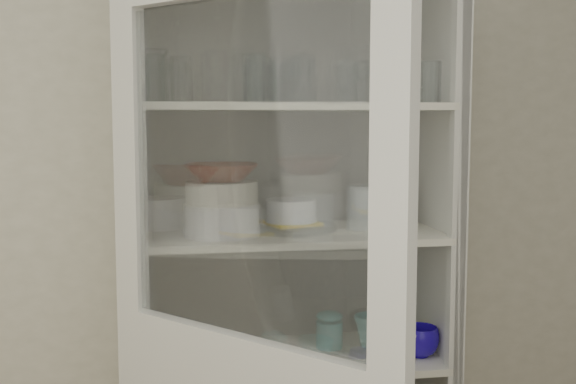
# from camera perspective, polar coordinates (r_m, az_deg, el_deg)

# --- Properties ---
(wall_back) EXTENTS (3.60, 0.02, 2.60)m
(wall_back) POSITION_cam_1_polar(r_m,az_deg,el_deg) (2.48, -5.40, -1.47)
(wall_back) COLOR #BAB59E
(wall_back) RESTS_ON ground
(pantry_cabinet) EXTENTS (1.00, 0.45, 2.10)m
(pantry_cabinet) POSITION_cam_1_polar(r_m,az_deg,el_deg) (2.41, -0.24, -10.37)
(pantry_cabinet) COLOR silver
(pantry_cabinet) RESTS_ON floor
(tumbler_0) EXTENTS (0.07, 0.07, 0.13)m
(tumbler_0) POSITION_cam_1_polar(r_m,az_deg,el_deg) (2.11, -8.41, 8.78)
(tumbler_0) COLOR silver
(tumbler_0) RESTS_ON shelf_glass
(tumbler_1) EXTENTS (0.08, 0.08, 0.15)m
(tumbler_1) POSITION_cam_1_polar(r_m,az_deg,el_deg) (2.12, -10.43, 9.02)
(tumbler_1) COLOR silver
(tumbler_1) RESTS_ON shelf_glass
(tumbler_2) EXTENTS (0.08, 0.08, 0.13)m
(tumbler_2) POSITION_cam_1_polar(r_m,az_deg,el_deg) (2.10, 1.40, 8.85)
(tumbler_2) COLOR silver
(tumbler_2) RESTS_ON shelf_glass
(tumbler_3) EXTENTS (0.09, 0.09, 0.14)m
(tumbler_3) POSITION_cam_1_polar(r_m,az_deg,el_deg) (2.12, -2.68, 8.94)
(tumbler_3) COLOR silver
(tumbler_3) RESTS_ON shelf_glass
(tumbler_4) EXTENTS (0.07, 0.07, 0.13)m
(tumbler_4) POSITION_cam_1_polar(r_m,az_deg,el_deg) (2.18, 4.73, 8.68)
(tumbler_4) COLOR silver
(tumbler_4) RESTS_ON shelf_glass
(tumbler_5) EXTENTS (0.09, 0.09, 0.15)m
(tumbler_5) POSITION_cam_1_polar(r_m,az_deg,el_deg) (2.20, 8.12, 8.89)
(tumbler_5) COLOR silver
(tumbler_5) RESTS_ON shelf_glass
(tumbler_6) EXTENTS (0.08, 0.08, 0.12)m
(tumbler_6) POSITION_cam_1_polar(r_m,az_deg,el_deg) (2.22, 11.23, 8.51)
(tumbler_6) COLOR silver
(tumbler_6) RESTS_ON shelf_glass
(tumbler_7) EXTENTS (0.09, 0.09, 0.15)m
(tumbler_7) POSITION_cam_1_polar(r_m,az_deg,el_deg) (2.24, -10.58, 8.80)
(tumbler_7) COLOR silver
(tumbler_7) RESTS_ON shelf_glass
(tumbler_8) EXTENTS (0.08, 0.08, 0.13)m
(tumbler_8) POSITION_cam_1_polar(r_m,az_deg,el_deg) (2.23, -9.39, 8.64)
(tumbler_8) COLOR silver
(tumbler_8) RESTS_ON shelf_glass
(tumbler_9) EXTENTS (0.09, 0.09, 0.13)m
(tumbler_9) POSITION_cam_1_polar(r_m,az_deg,el_deg) (2.28, -0.83, 8.67)
(tumbler_9) COLOR silver
(tumbler_9) RESTS_ON shelf_glass
(tumbler_10) EXTENTS (0.08, 0.08, 0.15)m
(tumbler_10) POSITION_cam_1_polar(r_m,az_deg,el_deg) (2.25, 0.41, 8.95)
(tumbler_10) COLOR silver
(tumbler_10) RESTS_ON shelf_glass
(tumbler_11) EXTENTS (0.07, 0.07, 0.14)m
(tumbler_11) POSITION_cam_1_polar(r_m,az_deg,el_deg) (2.26, -0.64, 8.78)
(tumbler_11) COLOR silver
(tumbler_11) RESTS_ON shelf_glass
(goblet_0) EXTENTS (0.07, 0.07, 0.15)m
(goblet_0) POSITION_cam_1_polar(r_m,az_deg,el_deg) (2.33, -8.63, 8.81)
(goblet_0) COLOR silver
(goblet_0) RESTS_ON shelf_glass
(goblet_1) EXTENTS (0.07, 0.07, 0.16)m
(goblet_1) POSITION_cam_1_polar(r_m,az_deg,el_deg) (2.33, 0.50, 8.89)
(goblet_1) COLOR silver
(goblet_1) RESTS_ON shelf_glass
(goblet_2) EXTENTS (0.07, 0.07, 0.15)m
(goblet_2) POSITION_cam_1_polar(r_m,az_deg,el_deg) (2.38, 0.19, 8.81)
(goblet_2) COLOR silver
(goblet_2) RESTS_ON shelf_glass
(goblet_3) EXTENTS (0.07, 0.07, 0.16)m
(goblet_3) POSITION_cam_1_polar(r_m,az_deg,el_deg) (2.42, 5.96, 8.79)
(goblet_3) COLOR silver
(goblet_3) RESTS_ON shelf_glass
(plate_stack_front) EXTENTS (0.23, 0.23, 0.10)m
(plate_stack_front) POSITION_cam_1_polar(r_m,az_deg,el_deg) (2.19, -5.24, -2.18)
(plate_stack_front) COLOR silver
(plate_stack_front) RESTS_ON shelf_plates
(plate_stack_back) EXTENTS (0.19, 0.19, 0.10)m
(plate_stack_back) POSITION_cam_1_polar(r_m,az_deg,el_deg) (2.38, -10.31, -1.59)
(plate_stack_back) COLOR silver
(plate_stack_back) RESTS_ON shelf_plates
(cream_bowl) EXTENTS (0.28, 0.28, 0.07)m
(cream_bowl) POSITION_cam_1_polar(r_m,az_deg,el_deg) (2.18, -5.26, -0.03)
(cream_bowl) COLOR beige
(cream_bowl) RESTS_ON plate_stack_front
(terracotta_bowl) EXTENTS (0.24, 0.24, 0.05)m
(terracotta_bowl) POSITION_cam_1_polar(r_m,az_deg,el_deg) (2.18, -5.28, 1.56)
(terracotta_bowl) COLOR #5A2215
(terracotta_bowl) RESTS_ON cream_bowl
(glass_platter) EXTENTS (0.31, 0.31, 0.02)m
(glass_platter) POSITION_cam_1_polar(r_m,az_deg,el_deg) (2.30, 0.25, -2.80)
(glass_platter) COLOR silver
(glass_platter) RESTS_ON shelf_plates
(yellow_trivet) EXTENTS (0.19, 0.19, 0.01)m
(yellow_trivet) POSITION_cam_1_polar(r_m,az_deg,el_deg) (2.30, 0.25, -2.46)
(yellow_trivet) COLOR yellow
(yellow_trivet) RESTS_ON glass_platter
(white_ramekin) EXTENTS (0.21, 0.21, 0.07)m
(white_ramekin) POSITION_cam_1_polar(r_m,az_deg,el_deg) (2.29, 0.25, -1.46)
(white_ramekin) COLOR silver
(white_ramekin) RESTS_ON yellow_trivet
(grey_bowl_stack) EXTENTS (0.13, 0.13, 0.14)m
(grey_bowl_stack) POSITION_cam_1_polar(r_m,az_deg,el_deg) (2.33, 6.21, -1.17)
(grey_bowl_stack) COLOR #AAB5B6
(grey_bowl_stack) RESTS_ON shelf_plates
(mug_blue) EXTENTS (0.13, 0.13, 0.10)m
(mug_blue) POSITION_cam_1_polar(r_m,az_deg,el_deg) (2.38, 10.37, -11.53)
(mug_blue) COLOR #141295
(mug_blue) RESTS_ON shelf_mugs
(mug_teal) EXTENTS (0.13, 0.13, 0.11)m
(mug_teal) POSITION_cam_1_polar(r_m,az_deg,el_deg) (2.44, 6.62, -10.85)
(mug_teal) COLOR teal
(mug_teal) RESTS_ON shelf_mugs
(mug_white) EXTENTS (0.12, 0.12, 0.09)m
(mug_white) POSITION_cam_1_polar(r_m,az_deg,el_deg) (2.34, 9.03, -11.90)
(mug_white) COLOR silver
(mug_white) RESTS_ON shelf_mugs
(teal_jar) EXTENTS (0.09, 0.09, 0.11)m
(teal_jar) POSITION_cam_1_polar(r_m,az_deg,el_deg) (2.43, 3.30, -10.96)
(teal_jar) COLOR teal
(teal_jar) RESTS_ON shelf_mugs
(measuring_cups) EXTENTS (0.11, 0.11, 0.04)m
(measuring_cups) POSITION_cam_1_polar(r_m,az_deg,el_deg) (2.30, -1.22, -12.77)
(measuring_cups) COLOR #B2B2B2
(measuring_cups) RESTS_ON shelf_mugs
(white_canister) EXTENTS (0.13, 0.13, 0.11)m
(white_canister) POSITION_cam_1_polar(r_m,az_deg,el_deg) (2.33, -10.19, -11.63)
(white_canister) COLOR silver
(white_canister) RESTS_ON shelf_mugs
(tumbler_12) EXTENTS (0.07, 0.07, 0.14)m
(tumbler_12) POSITION_cam_1_polar(r_m,az_deg,el_deg) (2.21, -2.53, 8.87)
(tumbler_12) COLOR silver
(tumbler_12) RESTS_ON shelf_glass
(tumbler_13) EXTENTS (0.08, 0.08, 0.15)m
(tumbler_13) POSITION_cam_1_polar(r_m,az_deg,el_deg) (2.22, 9.17, 8.92)
(tumbler_13) COLOR silver
(tumbler_13) RESTS_ON shelf_glass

